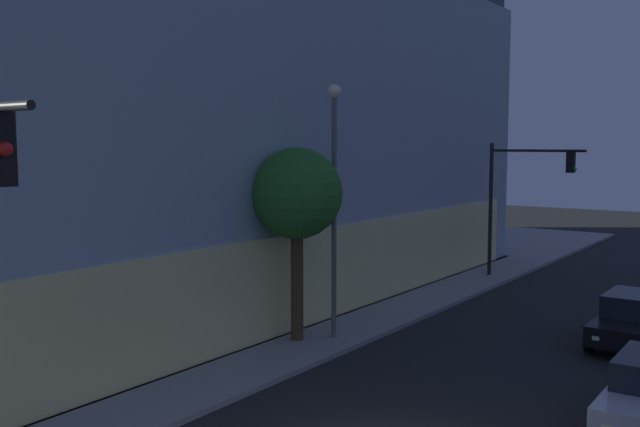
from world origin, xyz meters
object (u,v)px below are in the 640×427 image
(street_lamp_sidewalk, at_px, (334,180))
(sidewalk_tree, at_px, (297,195))
(traffic_light_far_corner, at_px, (519,187))
(car_black, at_px, (633,320))
(modern_building, at_px, (111,111))

(street_lamp_sidewalk, bearing_deg, sidewalk_tree, 140.67)
(traffic_light_far_corner, xyz_separation_m, car_black, (-8.26, -6.67, -3.48))
(sidewalk_tree, bearing_deg, street_lamp_sidewalk, -39.33)
(street_lamp_sidewalk, bearing_deg, car_black, -58.25)
(modern_building, height_order, car_black, modern_building)
(sidewalk_tree, relative_size, car_black, 1.43)
(traffic_light_far_corner, relative_size, sidewalk_tree, 1.02)
(modern_building, distance_m, traffic_light_far_corner, 19.14)
(traffic_light_far_corner, height_order, street_lamp_sidewalk, street_lamp_sidewalk)
(street_lamp_sidewalk, distance_m, sidewalk_tree, 1.29)
(traffic_light_far_corner, relative_size, street_lamp_sidewalk, 0.78)
(modern_building, xyz_separation_m, traffic_light_far_corner, (9.95, -15.96, -3.51))
(street_lamp_sidewalk, bearing_deg, modern_building, 77.68)
(modern_building, xyz_separation_m, street_lamp_sidewalk, (-3.21, -14.71, -2.68))
(traffic_light_far_corner, bearing_deg, car_black, -141.09)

